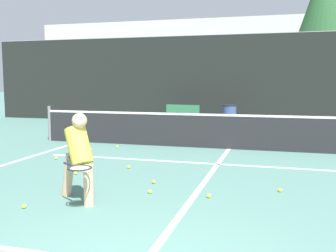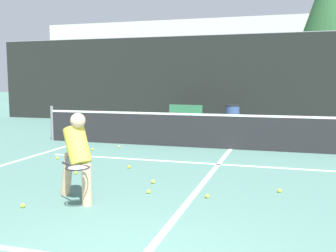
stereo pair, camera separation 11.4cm
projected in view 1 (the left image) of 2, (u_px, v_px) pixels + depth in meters
name	position (u px, v px, depth m)	size (l,w,h in m)	color
court_service_line	(218.00, 164.00, 8.71)	(8.25, 0.10, 0.01)	white
court_center_mark	(205.00, 181.00, 7.27)	(0.10, 7.04, 0.01)	white
court_sideline_left	(0.00, 166.00, 8.49)	(0.10, 8.04, 0.01)	white
net	(229.00, 130.00, 10.57)	(11.09, 0.09, 1.07)	slate
fence_back	(248.00, 80.00, 16.35)	(24.00, 0.06, 3.77)	black
player_practicing	(78.00, 155.00, 5.94)	(0.96, 1.02, 1.37)	#DBAD84
tennis_ball_scattered_0	(154.00, 182.00, 7.07)	(0.07, 0.07, 0.07)	#D1E033
tennis_ball_scattered_1	(129.00, 167.00, 8.28)	(0.07, 0.07, 0.07)	#D1E033
tennis_ball_scattered_2	(209.00, 196.00, 6.21)	(0.07, 0.07, 0.07)	#D1E033
tennis_ball_scattered_4	(150.00, 192.00, 6.44)	(0.07, 0.07, 0.07)	#D1E033
tennis_ball_scattered_5	(280.00, 190.00, 6.53)	(0.07, 0.07, 0.07)	#D1E033
tennis_ball_scattered_7	(75.00, 173.00, 7.74)	(0.07, 0.07, 0.07)	#D1E033
tennis_ball_scattered_8	(91.00, 149.00, 10.38)	(0.07, 0.07, 0.07)	#D1E033
tennis_ball_scattered_9	(24.00, 206.00, 5.69)	(0.07, 0.07, 0.07)	#D1E033
tennis_ball_scattered_10	(56.00, 158.00, 9.21)	(0.07, 0.07, 0.07)	#D1E033
tennis_ball_scattered_11	(117.00, 147.00, 10.80)	(0.07, 0.07, 0.07)	#D1E033
courtside_bench	(182.00, 115.00, 15.93)	(1.47, 0.55, 0.86)	#33724C
trash_bin	(229.00, 116.00, 15.55)	(0.56, 0.56, 0.89)	#384C7F
parked_car	(329.00, 108.00, 18.33)	(1.70, 4.59, 1.32)	navy
tree_west	(325.00, 1.00, 20.78)	(3.19, 3.19, 8.51)	brown
tree_mid	(140.00, 57.00, 22.06)	(3.11, 3.11, 3.63)	brown
building_far	(263.00, 62.00, 29.77)	(36.00, 2.40, 6.49)	beige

